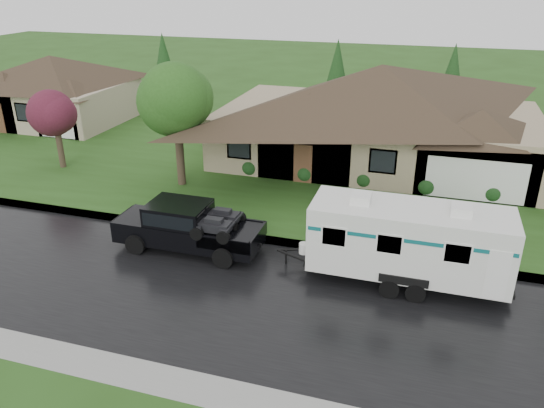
{
  "coord_description": "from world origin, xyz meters",
  "views": [
    {
      "loc": [
        5.0,
        -16.83,
        10.6
      ],
      "look_at": [
        -0.8,
        2.0,
        1.88
      ],
      "focal_mm": 35.0,
      "sensor_mm": 36.0,
      "label": 1
    }
  ],
  "objects": [
    {
      "name": "tree_left_green",
      "position": [
        -7.34,
        6.91,
        4.57
      ],
      "size": [
        3.85,
        3.85,
        6.37
      ],
      "color": "#382B1E",
      "rests_on": "lawn"
    },
    {
      "name": "house_far",
      "position": [
        -21.78,
        15.85,
        2.97
      ],
      "size": [
        10.8,
        8.64,
        5.8
      ],
      "color": "tan",
      "rests_on": "lawn"
    },
    {
      "name": "travel_trailer",
      "position": [
        4.74,
        0.67,
        1.76
      ],
      "size": [
        7.41,
        2.6,
        3.32
      ],
      "color": "silver",
      "rests_on": "ground"
    },
    {
      "name": "shrub_row",
      "position": [
        2.0,
        9.3,
        0.65
      ],
      "size": [
        13.6,
        1.0,
        1.0
      ],
      "color": "#143814",
      "rests_on": "lawn"
    },
    {
      "name": "ground",
      "position": [
        0.0,
        0.0,
        0.0
      ],
      "size": [
        140.0,
        140.0,
        0.0
      ],
      "primitive_type": "plane",
      "color": "#254A17",
      "rests_on": "ground"
    },
    {
      "name": "house_main",
      "position": [
        2.29,
        13.84,
        3.59
      ],
      "size": [
        19.44,
        10.8,
        6.9
      ],
      "color": "tan",
      "rests_on": "lawn"
    },
    {
      "name": "curb",
      "position": [
        0.0,
        2.25,
        0.07
      ],
      "size": [
        140.0,
        0.5,
        0.15
      ],
      "primitive_type": "cube",
      "color": "gray",
      "rests_on": "ground"
    },
    {
      "name": "pickup_truck",
      "position": [
        -4.07,
        0.67,
        1.07
      ],
      "size": [
        6.01,
        2.28,
        2.0
      ],
      "color": "black",
      "rests_on": "ground"
    },
    {
      "name": "tree_red",
      "position": [
        -15.1,
        7.29,
        3.24
      ],
      "size": [
        2.69,
        2.69,
        4.46
      ],
      "color": "#382B1E",
      "rests_on": "lawn"
    },
    {
      "name": "road",
      "position": [
        0.0,
        -2.0,
        0.01
      ],
      "size": [
        140.0,
        8.0,
        0.01
      ],
      "primitive_type": "cube",
      "color": "black",
      "rests_on": "ground"
    },
    {
      "name": "lawn",
      "position": [
        0.0,
        15.0,
        0.07
      ],
      "size": [
        140.0,
        26.0,
        0.15
      ],
      "primitive_type": "cube",
      "color": "#254A17",
      "rests_on": "ground"
    }
  ]
}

